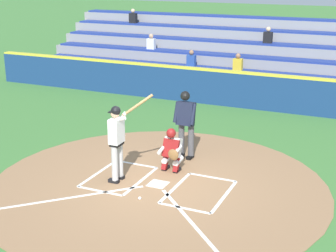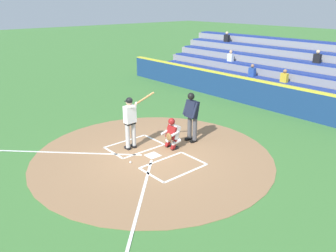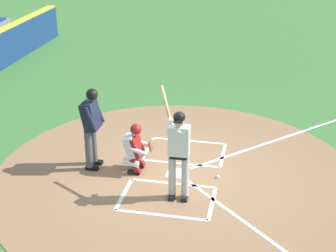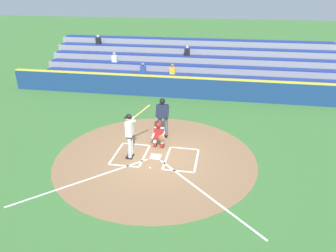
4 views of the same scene
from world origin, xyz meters
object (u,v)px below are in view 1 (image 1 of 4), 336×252
at_px(batter, 117,138).
at_px(catcher, 172,149).
at_px(plate_umpire, 186,120).
at_px(baseball, 140,198).

relative_size(batter, catcher, 1.88).
xyz_separation_m(batter, plate_umpire, (-0.89, -2.07, -0.02)).
relative_size(plate_umpire, baseball, 25.20).
bearing_deg(batter, catcher, -129.83).
bearing_deg(baseball, batter, -36.80).
height_order(batter, baseball, batter).
height_order(catcher, baseball, catcher).
bearing_deg(baseball, catcher, -89.46).
bearing_deg(baseball, plate_umpire, -89.08).
xyz_separation_m(batter, baseball, (-0.93, 0.70, -1.06)).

